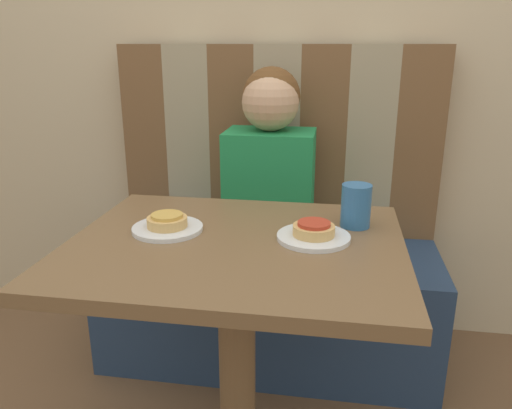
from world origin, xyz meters
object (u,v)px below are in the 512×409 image
at_px(pizza_left, 167,221).
at_px(pizza_right, 314,229).
at_px(person, 270,161).
at_px(plate_left, 168,228).
at_px(plate_right, 313,237).
at_px(drinking_cup, 356,206).

bearing_deg(pizza_left, pizza_right, 0.00).
relative_size(person, plate_left, 3.65).
distance_m(person, plate_right, 0.63).
relative_size(plate_left, pizza_left, 1.76).
bearing_deg(pizza_right, drinking_cup, 47.41).
bearing_deg(person, pizza_right, -72.18).
xyz_separation_m(pizza_left, drinking_cup, (0.49, 0.12, 0.03)).
relative_size(person, drinking_cup, 5.85).
height_order(plate_right, pizza_right, pizza_right).
distance_m(pizza_left, drinking_cup, 0.51).
xyz_separation_m(plate_right, pizza_right, (0.00, 0.00, 0.02)).
bearing_deg(pizza_right, plate_right, -165.96).
bearing_deg(pizza_right, plate_left, -180.00).
xyz_separation_m(plate_right, drinking_cup, (0.11, 0.12, 0.05)).
xyz_separation_m(person, plate_right, (0.19, -0.60, -0.06)).
bearing_deg(person, plate_right, -72.18).
distance_m(plate_left, pizza_right, 0.39).
xyz_separation_m(pizza_left, pizza_right, (0.39, 0.00, 0.00)).
height_order(person, pizza_left, person).
distance_m(pizza_right, drinking_cup, 0.16).
xyz_separation_m(person, drinking_cup, (0.30, -0.49, -0.00)).
relative_size(person, pizza_left, 6.42).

